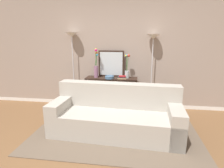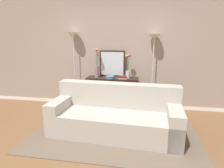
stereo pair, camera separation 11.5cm
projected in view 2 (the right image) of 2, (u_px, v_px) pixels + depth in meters
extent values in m
cube|color=brown|center=(91.00, 157.00, 2.75)|extent=(16.00, 16.00, 0.02)
cube|color=white|center=(115.00, 103.00, 4.88)|extent=(12.00, 0.15, 0.09)
cube|color=gray|center=(115.00, 50.00, 4.55)|extent=(12.00, 0.14, 2.66)
cube|color=brown|center=(113.00, 136.00, 3.30)|extent=(2.97, 1.61, 0.01)
cube|color=#ADA89E|center=(114.00, 123.00, 3.35)|extent=(2.34, 1.00, 0.42)
cube|color=#ADA89E|center=(118.00, 95.00, 3.53)|extent=(2.30, 0.39, 0.46)
cube|color=#ADA89E|center=(62.00, 113.00, 3.55)|extent=(0.29, 0.89, 0.60)
cube|color=#ADA89E|center=(174.00, 124.00, 3.10)|extent=(0.29, 0.89, 0.60)
cube|color=black|center=(112.00, 78.00, 4.41)|extent=(1.22, 0.37, 0.03)
cube|color=black|center=(112.00, 103.00, 4.56)|extent=(1.13, 0.31, 0.01)
cube|color=black|center=(87.00, 95.00, 4.45)|extent=(0.05, 0.05, 0.76)
cube|color=black|center=(136.00, 97.00, 4.25)|extent=(0.05, 0.05, 0.76)
cube|color=black|center=(91.00, 91.00, 4.75)|extent=(0.05, 0.05, 0.76)
cube|color=black|center=(137.00, 93.00, 4.56)|extent=(0.05, 0.05, 0.76)
cylinder|color=silver|center=(76.00, 105.00, 4.83)|extent=(0.26, 0.26, 0.02)
cylinder|color=silver|center=(75.00, 72.00, 4.62)|extent=(0.02, 0.02, 1.71)
cone|color=silver|center=(73.00, 35.00, 4.40)|extent=(0.28, 0.28, 0.10)
cylinder|color=silver|center=(151.00, 109.00, 4.51)|extent=(0.26, 0.26, 0.02)
cylinder|color=silver|center=(152.00, 76.00, 4.31)|extent=(0.02, 0.02, 1.66)
cone|color=silver|center=(155.00, 37.00, 4.10)|extent=(0.28, 0.28, 0.10)
cube|color=black|center=(112.00, 64.00, 4.48)|extent=(0.62, 0.02, 0.63)
cube|color=silver|center=(112.00, 64.00, 4.47)|extent=(0.55, 0.01, 0.56)
cylinder|color=gray|center=(97.00, 72.00, 4.42)|extent=(0.10, 0.10, 0.28)
cylinder|color=#3D7538|center=(97.00, 58.00, 4.32)|extent=(0.05, 0.02, 0.37)
sphere|color=#DE1978|center=(97.00, 50.00, 4.26)|extent=(0.06, 0.06, 0.06)
cylinder|color=#3D7538|center=(97.00, 60.00, 4.34)|extent=(0.02, 0.04, 0.26)
sphere|color=#2894C3|center=(98.00, 55.00, 4.30)|extent=(0.05, 0.05, 0.05)
cylinder|color=#3D7538|center=(97.00, 58.00, 4.35)|extent=(0.05, 0.01, 0.38)
sphere|color=gold|center=(97.00, 50.00, 4.33)|extent=(0.06, 0.06, 0.06)
cylinder|color=#3D7538|center=(97.00, 59.00, 4.36)|extent=(0.04, 0.01, 0.30)
sphere|color=orange|center=(97.00, 53.00, 4.34)|extent=(0.07, 0.07, 0.07)
cylinder|color=silver|center=(128.00, 75.00, 4.33)|extent=(0.10, 0.10, 0.17)
cylinder|color=#3D7538|center=(128.00, 63.00, 4.28)|extent=(0.02, 0.01, 0.35)
sphere|color=#209CD1|center=(128.00, 56.00, 4.26)|extent=(0.07, 0.07, 0.07)
cylinder|color=#3D7538|center=(127.00, 63.00, 4.27)|extent=(0.01, 0.03, 0.35)
sphere|color=yellow|center=(127.00, 56.00, 4.23)|extent=(0.05, 0.05, 0.05)
cylinder|color=#3D7538|center=(129.00, 63.00, 4.27)|extent=(0.04, 0.04, 0.35)
sphere|color=#C64534|center=(129.00, 56.00, 4.24)|extent=(0.07, 0.07, 0.07)
cylinder|color=#4C7093|center=(110.00, 77.00, 4.30)|extent=(0.21, 0.21, 0.06)
torus|color=#4C7093|center=(110.00, 76.00, 4.29)|extent=(0.20, 0.20, 0.01)
cube|color=tan|center=(123.00, 78.00, 4.27)|extent=(0.21, 0.15, 0.03)
cube|color=#2D2D33|center=(122.00, 77.00, 4.27)|extent=(0.18, 0.13, 0.02)
cube|color=maroon|center=(123.00, 76.00, 4.26)|extent=(0.16, 0.13, 0.02)
cube|color=slate|center=(93.00, 105.00, 4.66)|extent=(0.03, 0.14, 0.12)
cube|color=silver|center=(95.00, 106.00, 4.66)|extent=(0.05, 0.14, 0.10)
cube|color=#BC3328|center=(97.00, 105.00, 4.65)|extent=(0.03, 0.13, 0.12)
cube|color=gold|center=(98.00, 106.00, 4.64)|extent=(0.04, 0.16, 0.11)
cube|color=tan|center=(100.00, 106.00, 4.63)|extent=(0.04, 0.17, 0.10)
cube|color=#B77F33|center=(102.00, 106.00, 4.62)|extent=(0.04, 0.13, 0.12)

